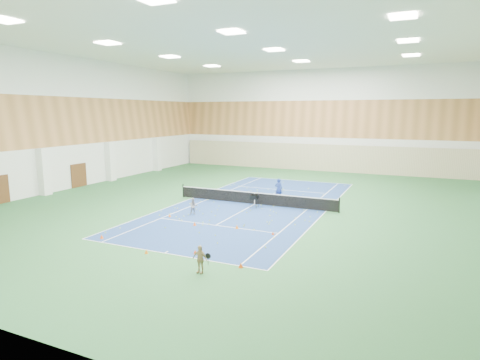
% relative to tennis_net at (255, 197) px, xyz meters
% --- Properties ---
extents(ground, '(40.00, 40.00, 0.00)m').
position_rel_tennis_net_xyz_m(ground, '(0.00, 0.00, -0.55)').
color(ground, '#296133').
rests_on(ground, ground).
extents(room_shell, '(36.00, 40.00, 12.00)m').
position_rel_tennis_net_xyz_m(room_shell, '(0.00, 0.00, 5.45)').
color(room_shell, white).
rests_on(room_shell, ground).
extents(wood_cladding, '(36.00, 40.00, 8.00)m').
position_rel_tennis_net_xyz_m(wood_cladding, '(0.00, 0.00, 7.45)').
color(wood_cladding, '#B87A44').
rests_on(wood_cladding, room_shell).
extents(ceiling_light_grid, '(21.40, 25.40, 0.06)m').
position_rel_tennis_net_xyz_m(ceiling_light_grid, '(0.00, 0.00, 11.37)').
color(ceiling_light_grid, white).
rests_on(ceiling_light_grid, room_shell).
extents(court_surface, '(10.97, 23.77, 0.01)m').
position_rel_tennis_net_xyz_m(court_surface, '(0.00, 0.00, -0.55)').
color(court_surface, navy).
rests_on(court_surface, ground).
extents(tennis_balls_scatter, '(10.57, 22.77, 0.07)m').
position_rel_tennis_net_xyz_m(tennis_balls_scatter, '(0.00, 0.00, -0.50)').
color(tennis_balls_scatter, '#D1E927').
rests_on(tennis_balls_scatter, ground).
extents(tennis_net, '(12.80, 0.10, 1.10)m').
position_rel_tennis_net_xyz_m(tennis_net, '(0.00, 0.00, 0.00)').
color(tennis_net, black).
rests_on(tennis_net, ground).
extents(back_curtain, '(35.40, 0.16, 3.20)m').
position_rel_tennis_net_xyz_m(back_curtain, '(0.00, 19.75, 1.05)').
color(back_curtain, '#C6B793').
rests_on(back_curtain, ground).
extents(door_left_b, '(0.08, 1.80, 2.20)m').
position_rel_tennis_net_xyz_m(door_left_b, '(-17.92, 0.00, 0.55)').
color(door_left_b, '#593319').
rests_on(door_left_b, ground).
extents(coach, '(0.65, 0.44, 1.73)m').
position_rel_tennis_net_xyz_m(coach, '(1.12, 2.38, 0.32)').
color(coach, navy).
rests_on(coach, ground).
extents(child_court, '(0.71, 0.69, 1.15)m').
position_rel_tennis_net_xyz_m(child_court, '(-2.64, -4.62, 0.02)').
color(child_court, gray).
rests_on(child_court, ground).
extents(child_apron, '(0.76, 0.36, 1.26)m').
position_rel_tennis_net_xyz_m(child_apron, '(2.86, -13.31, 0.08)').
color(child_apron, tan).
rests_on(child_apron, ground).
extents(ball_cart, '(0.60, 0.60, 0.97)m').
position_rel_tennis_net_xyz_m(ball_cart, '(0.39, -1.02, -0.06)').
color(ball_cart, black).
rests_on(ball_cart, ground).
extents(cone_svc_a, '(0.19, 0.19, 0.20)m').
position_rel_tennis_net_xyz_m(cone_svc_a, '(-3.80, -5.82, -0.45)').
color(cone_svc_a, '#F6590C').
rests_on(cone_svc_a, ground).
extents(cone_svc_b, '(0.22, 0.22, 0.24)m').
position_rel_tennis_net_xyz_m(cone_svc_b, '(-1.19, -6.95, -0.43)').
color(cone_svc_b, '#FE550D').
rests_on(cone_svc_b, ground).
extents(cone_svc_c, '(0.22, 0.22, 0.24)m').
position_rel_tennis_net_xyz_m(cone_svc_c, '(1.50, -6.49, -0.43)').
color(cone_svc_c, orange).
rests_on(cone_svc_c, ground).
extents(cone_svc_d, '(0.17, 0.17, 0.19)m').
position_rel_tennis_net_xyz_m(cone_svc_d, '(3.90, -6.74, -0.46)').
color(cone_svc_d, '#D73F0B').
rests_on(cone_svc_d, ground).
extents(cone_base_a, '(0.21, 0.21, 0.23)m').
position_rel_tennis_net_xyz_m(cone_base_a, '(-4.58, -11.35, -0.44)').
color(cone_base_a, '#FF4F0D').
rests_on(cone_base_a, ground).
extents(cone_base_b, '(0.19, 0.19, 0.21)m').
position_rel_tennis_net_xyz_m(cone_base_b, '(-0.82, -12.28, -0.45)').
color(cone_base_b, orange).
rests_on(cone_base_b, ground).
extents(cone_base_c, '(0.19, 0.19, 0.21)m').
position_rel_tennis_net_xyz_m(cone_base_c, '(1.44, -11.32, -0.44)').
color(cone_base_c, '#EE3F0C').
rests_on(cone_base_c, ground).
extents(cone_base_d, '(0.22, 0.22, 0.24)m').
position_rel_tennis_net_xyz_m(cone_base_d, '(4.24, -12.02, -0.43)').
color(cone_base_d, '#DE490B').
rests_on(cone_base_d, ground).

